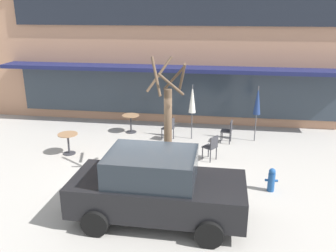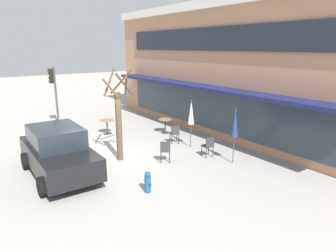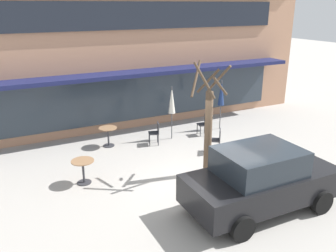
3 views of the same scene
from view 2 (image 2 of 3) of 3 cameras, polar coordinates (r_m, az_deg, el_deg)
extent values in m
plane|color=#ADA8A0|center=(12.58, -12.46, -6.33)|extent=(80.00, 80.00, 0.00)
cube|color=tan|center=(18.13, 17.75, 10.66)|extent=(18.08, 8.00, 6.71)
cube|color=silver|center=(15.14, 8.55, 22.26)|extent=(18.08, 0.24, 0.44)
cube|color=#191E4C|center=(14.85, 6.76, 7.33)|extent=(15.37, 1.10, 0.16)
cube|color=#1E232D|center=(15.06, 8.47, 16.08)|extent=(14.47, 0.10, 1.10)
cube|color=#2D3842|center=(15.38, 7.98, 3.01)|extent=(14.47, 0.10, 1.90)
cylinder|color=#333338|center=(16.04, -0.55, -1.27)|extent=(0.44, 0.44, 0.03)
cylinder|color=#333338|center=(15.94, -0.56, 0.00)|extent=(0.07, 0.07, 0.70)
cylinder|color=#99704C|center=(15.85, -0.56, 1.27)|extent=(0.70, 0.70, 0.03)
cylinder|color=#333338|center=(16.19, -11.45, -1.41)|extent=(0.44, 0.44, 0.03)
cylinder|color=#333338|center=(16.09, -11.51, -0.17)|extent=(0.07, 0.07, 0.70)
cylinder|color=#99704C|center=(16.00, -11.58, 1.10)|extent=(0.70, 0.70, 0.03)
cylinder|color=#4C4C51|center=(11.91, 12.50, -1.96)|extent=(0.04, 0.04, 2.20)
cone|color=navy|center=(11.76, 12.65, 0.61)|extent=(0.28, 0.28, 1.10)
cylinder|color=#4C4C51|center=(13.54, 4.39, 0.40)|extent=(0.04, 0.04, 2.20)
cone|color=silver|center=(13.42, 4.43, 2.68)|extent=(0.28, 0.28, 1.10)
cylinder|color=#333338|center=(12.22, -1.32, -5.48)|extent=(0.04, 0.04, 0.45)
cylinder|color=#333338|center=(12.22, 0.28, -5.47)|extent=(0.04, 0.04, 0.45)
cylinder|color=#333338|center=(11.91, -1.34, -6.05)|extent=(0.04, 0.04, 0.45)
cylinder|color=#333338|center=(11.91, 0.31, -6.05)|extent=(0.04, 0.04, 0.45)
cube|color=#333338|center=(11.98, -0.52, -4.66)|extent=(0.56, 0.56, 0.04)
cube|color=#333338|center=(11.74, -0.52, -3.95)|extent=(0.26, 0.35, 0.40)
cylinder|color=#333338|center=(12.73, 6.43, -4.72)|extent=(0.04, 0.04, 0.45)
cylinder|color=#333338|center=(12.91, 7.70, -4.48)|extent=(0.04, 0.04, 0.45)
cylinder|color=#333338|center=(12.47, 7.29, -5.18)|extent=(0.04, 0.04, 0.45)
cylinder|color=#333338|center=(12.65, 8.57, -4.93)|extent=(0.04, 0.04, 0.45)
cube|color=#333338|center=(12.61, 7.54, -3.78)|extent=(0.46, 0.46, 0.04)
cube|color=#333338|center=(12.40, 8.04, -3.05)|extent=(0.10, 0.40, 0.40)
cylinder|color=#333338|center=(14.45, 0.38, -2.22)|extent=(0.04, 0.04, 0.45)
cylinder|color=#333338|center=(14.54, 1.67, -2.12)|extent=(0.04, 0.04, 0.45)
cylinder|color=#333338|center=(14.14, 0.74, -2.61)|extent=(0.04, 0.04, 0.45)
cylinder|color=#333338|center=(14.23, 2.06, -2.50)|extent=(0.04, 0.04, 0.45)
cube|color=#333338|center=(14.27, 1.22, -1.42)|extent=(0.52, 0.52, 0.04)
cube|color=#333338|center=(14.04, 1.43, -0.76)|extent=(0.18, 0.39, 0.40)
cube|color=black|center=(11.34, -20.08, -5.53)|extent=(4.22, 1.84, 0.76)
cube|color=#232B33|center=(11.26, -20.60, -1.86)|extent=(2.12, 1.62, 0.68)
cylinder|color=black|center=(10.57, -13.23, -8.71)|extent=(0.64, 0.23, 0.64)
cylinder|color=black|center=(10.12, -22.85, -10.63)|extent=(0.64, 0.23, 0.64)
cylinder|color=black|center=(12.87, -17.62, -4.69)|extent=(0.64, 0.23, 0.64)
cylinder|color=black|center=(12.51, -25.51, -6.04)|extent=(0.64, 0.23, 0.64)
cylinder|color=brown|center=(12.06, -9.33, -0.22)|extent=(0.24, 0.24, 2.75)
cylinder|color=brown|center=(11.43, -8.26, 7.78)|extent=(0.33, 0.88, 0.94)
cylinder|color=brown|center=(11.77, -8.03, 7.59)|extent=(0.70, 0.36, 0.77)
cylinder|color=brown|center=(12.15, -8.96, 8.33)|extent=(0.74, 0.71, 1.00)
cylinder|color=brown|center=(11.94, -11.11, 8.24)|extent=(0.44, 0.73, 1.05)
cylinder|color=brown|center=(11.48, -10.88, 7.07)|extent=(0.76, 0.37, 0.69)
cylinder|color=#47474C|center=(18.22, -20.52, 5.19)|extent=(0.12, 0.12, 3.40)
cube|color=black|center=(18.03, -21.42, 8.87)|extent=(0.26, 0.20, 0.80)
sphere|color=red|center=(17.98, -21.91, 9.67)|extent=(0.13, 0.13, 0.13)
sphere|color=gold|center=(18.00, -21.83, 8.85)|extent=(0.13, 0.13, 0.13)
sphere|color=green|center=(18.02, -21.75, 8.03)|extent=(0.13, 0.13, 0.13)
cylinder|color=#1E4C8C|center=(9.64, -3.87, -11.00)|extent=(0.20, 0.20, 0.55)
sphere|color=#1E4C8C|center=(9.50, -3.91, -9.18)|extent=(0.19, 0.19, 0.19)
cylinder|color=#1E4C8C|center=(9.72, -4.29, -10.43)|extent=(0.10, 0.07, 0.07)
cylinder|color=#1E4C8C|center=(9.52, -3.46, -10.99)|extent=(0.10, 0.07, 0.07)
camera|label=1|loc=(10.25, -65.80, 9.28)|focal=38.00mm
camera|label=3|loc=(16.85, -49.96, 12.46)|focal=38.00mm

